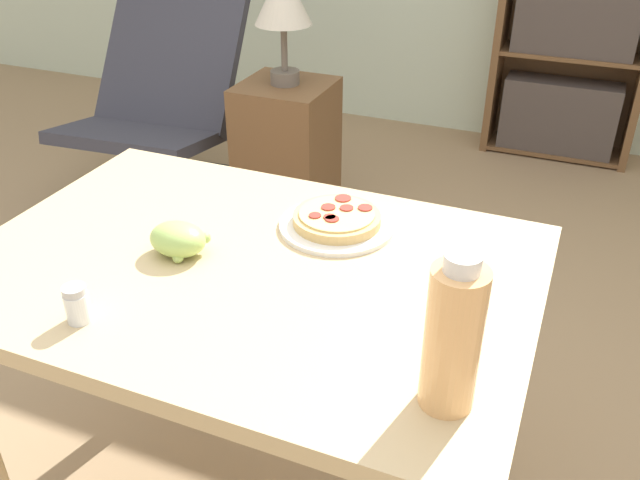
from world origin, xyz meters
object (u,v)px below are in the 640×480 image
Objects in this scene: grape_bunch at (178,240)px; table_lamp at (283,1)px; drink_bottle at (453,337)px; bookshelf at (579,10)px; pizza_on_plate at (337,221)px; lounge_chair_near at (160,140)px; salt_shaker at (77,304)px; side_table at (287,159)px.

table_lamp is at bearing 107.02° from grape_bunch.
drink_bottle is (0.56, -0.19, 0.08)m from grape_bunch.
drink_bottle is 2.79m from bookshelf.
lounge_chair_near is at bearing 137.54° from pizza_on_plate.
bookshelf reaches higher than lounge_chair_near.
grape_bunch is 1.43m from table_lamp.
pizza_on_plate is 0.15× the size of bookshelf.
pizza_on_plate is 1.80m from lounge_chair_near.
bookshelf reaches higher than drink_bottle.
table_lamp reaches higher than salt_shaker.
drink_bottle is 0.57× the size of table_lamp.
drink_bottle is 1.83m from table_lamp.
bookshelf is at bearing 78.61° from salt_shaker.
table_lamp is (-0.95, -1.24, 0.20)m from bookshelf.
salt_shaker is 0.04× the size of bookshelf.
pizza_on_plate is 3.55× the size of salt_shaker.
pizza_on_plate is at bearing 128.58° from drink_bottle.
drink_bottle reaches higher than salt_shaker.
pizza_on_plate is 0.38× the size of side_table.
pizza_on_plate is 1.40m from side_table.
grape_bunch is at bearing -72.98° from side_table.
drink_bottle is 0.39× the size of side_table.
grape_bunch is 0.18× the size of side_table.
bookshelf is (0.29, 2.39, -0.04)m from pizza_on_plate.
salt_shaker is at bearing -76.68° from side_table.
bookshelf is (1.57, 1.22, 0.44)m from lounge_chair_near.
drink_bottle is 0.16× the size of bookshelf.
lounge_chair_near reaches higher than side_table.
pizza_on_plate is 0.27× the size of lounge_chair_near.
side_table is (-0.95, -1.24, -0.41)m from bookshelf.
salt_shaker reaches higher than pizza_on_plate.
drink_bottle is at bearing -57.85° from table_lamp.
table_lamp is (-0.97, 1.55, 0.06)m from drink_bottle.
drink_bottle is at bearing -89.51° from bookshelf.
lounge_chair_near is 0.63m from side_table.
grape_bunch is 2.65m from bookshelf.
pizza_on_plate is 2.11× the size of grape_bunch.
drink_bottle is 2.31m from lounge_chair_near.
table_lamp is at bearing -127.37° from bookshelf.
grape_bunch is at bearing 161.08° from drink_bottle.
table_lamp is at bearing 0.00° from side_table.
lounge_chair_near is (-1.04, 1.38, -0.49)m from grape_bunch.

